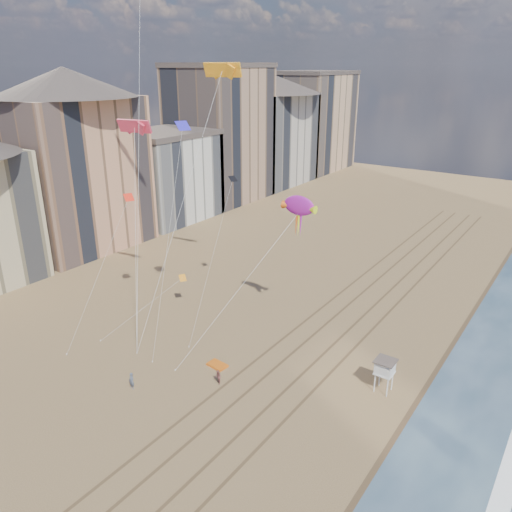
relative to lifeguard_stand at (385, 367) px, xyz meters
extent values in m
plane|color=brown|center=(-11.54, -24.09, -2.57)|extent=(260.00, 260.00, 0.00)
plane|color=#42301E|center=(7.46, 15.91, -2.57)|extent=(260.00, 260.00, 0.00)
cube|color=brown|center=(-12.74, 5.91, -2.56)|extent=(0.28, 120.00, 0.01)
cube|color=brown|center=(-10.34, 5.91, -2.56)|extent=(0.28, 120.00, 0.01)
cube|color=brown|center=(-7.54, 5.91, -2.56)|extent=(0.28, 120.00, 0.01)
cube|color=brown|center=(-5.34, 5.91, -2.56)|extent=(0.28, 120.00, 0.01)
cube|color=tan|center=(-57.04, 9.91, 9.43)|extent=(15.00, 20.00, 24.00)
cone|color=#473D38|center=(-57.04, 9.91, 23.63)|extent=(31.11, 31.11, 4.40)
cube|color=silver|center=(-56.54, 29.91, 5.43)|extent=(14.00, 18.00, 16.00)
cube|color=#473D38|center=(-56.54, 29.91, 13.93)|extent=(14.28, 18.36, 1.00)
cube|color=tan|center=(-57.54, 47.91, 11.43)|extent=(16.00, 20.00, 28.00)
cube|color=#473D38|center=(-57.54, 47.91, 25.93)|extent=(16.32, 20.40, 1.00)
cube|color=#BCB2A3|center=(-57.04, 67.91, 8.43)|extent=(15.00, 22.00, 22.00)
cone|color=#473D38|center=(-57.04, 67.91, 21.63)|extent=(34.22, 34.22, 4.40)
cube|color=tan|center=(-57.54, 89.91, 10.43)|extent=(16.00, 24.00, 26.00)
cube|color=#473D38|center=(-57.54, 89.91, 23.93)|extent=(16.32, 24.48, 1.00)
cylinder|color=silver|center=(-0.62, -0.62, -1.65)|extent=(0.12, 0.12, 1.85)
cylinder|color=silver|center=(0.62, -0.62, -1.65)|extent=(0.12, 0.12, 1.85)
cylinder|color=silver|center=(-0.62, 0.62, -1.65)|extent=(0.12, 0.12, 1.85)
cylinder|color=silver|center=(0.62, 0.62, -1.65)|extent=(0.12, 0.12, 1.85)
cube|color=silver|center=(0.00, 0.00, -0.57)|extent=(1.64, 1.64, 0.12)
cube|color=silver|center=(0.00, 0.00, 0.05)|extent=(1.54, 1.54, 1.13)
cube|color=#473D38|center=(0.00, 0.00, 0.71)|extent=(1.85, 1.85, 0.10)
cube|color=#D55E12|center=(-15.36, -5.71, -2.46)|extent=(2.11, 1.46, 0.23)
ellipsoid|color=#9C1892|center=(-12.60, 5.11, 12.32)|extent=(4.01, 0.75, 2.38)
cone|color=#CE5313|center=(-14.03, 5.11, 12.14)|extent=(1.07, 0.90, 0.90)
cone|color=#E8FF1A|center=(-11.16, 5.11, 12.14)|extent=(1.07, 0.90, 0.90)
cylinder|color=silver|center=(-15.45, -1.83, 4.43)|extent=(0.03, 0.03, 20.51)
imported|color=#505766|center=(-19.63, -13.23, -1.74)|extent=(0.62, 0.42, 1.67)
imported|color=brown|center=(-13.40, -7.99, -1.84)|extent=(0.89, 0.88, 1.45)
cube|color=#FF9D1A|center=(-24.05, 7.16, 25.56)|extent=(4.56, 1.53, 1.56)
cube|color=#DB304A|center=(-30.48, -0.54, 19.79)|extent=(4.25, 1.44, 1.46)
plane|color=black|center=(-22.15, 6.21, 13.77)|extent=(1.31, 1.36, 0.50)
plane|color=red|center=(-29.59, -3.01, 12.41)|extent=(1.53, 1.61, 0.65)
plane|color=orange|center=(-27.14, 2.18, 1.45)|extent=(1.30, 1.36, 0.61)
plane|color=#2D25C9|center=(-21.47, -2.44, 20.60)|extent=(1.94, 2.03, 0.77)
camera|label=1|loc=(12.66, -38.98, 26.20)|focal=35.00mm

